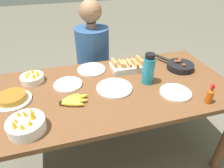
% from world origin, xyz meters
% --- Properties ---
extents(ground_plane, '(14.00, 14.00, 0.00)m').
position_xyz_m(ground_plane, '(0.00, 0.00, 0.00)').
color(ground_plane, '#666051').
extents(dining_table, '(1.81, 0.87, 0.76)m').
position_xyz_m(dining_table, '(0.00, 0.00, 0.67)').
color(dining_table, brown).
rests_on(dining_table, ground_plane).
extents(banana_bunch, '(0.20, 0.15, 0.04)m').
position_xyz_m(banana_bunch, '(-0.31, -0.10, 0.78)').
color(banana_bunch, yellow).
rests_on(banana_bunch, dining_table).
extents(melon_tray, '(0.26, 0.18, 0.10)m').
position_xyz_m(melon_tray, '(0.19, 0.22, 0.80)').
color(melon_tray, silver).
rests_on(melon_tray, dining_table).
extents(skillet, '(0.24, 0.35, 0.08)m').
position_xyz_m(skillet, '(0.64, 0.12, 0.79)').
color(skillet, black).
rests_on(skillet, dining_table).
extents(frittata_plate_center, '(0.24, 0.24, 0.05)m').
position_xyz_m(frittata_plate_center, '(-0.69, 0.02, 0.78)').
color(frittata_plate_center, white).
rests_on(frittata_plate_center, dining_table).
extents(empty_plate_near_front, '(0.26, 0.26, 0.02)m').
position_xyz_m(empty_plate_near_front, '(0.01, -0.02, 0.77)').
color(empty_plate_near_front, white).
rests_on(empty_plate_near_front, dining_table).
extents(empty_plate_far_left, '(0.21, 0.21, 0.02)m').
position_xyz_m(empty_plate_far_left, '(-0.31, 0.12, 0.77)').
color(empty_plate_far_left, white).
rests_on(empty_plate_far_left, dining_table).
extents(empty_plate_far_right, '(0.22, 0.22, 0.02)m').
position_xyz_m(empty_plate_far_right, '(0.41, -0.20, 0.77)').
color(empty_plate_far_right, white).
rests_on(empty_plate_far_right, dining_table).
extents(empty_plate_mid_edge, '(0.23, 0.23, 0.02)m').
position_xyz_m(empty_plate_mid_edge, '(-0.10, 0.29, 0.77)').
color(empty_plate_mid_edge, white).
rests_on(empty_plate_mid_edge, dining_table).
extents(fruit_bowl_mango, '(0.21, 0.21, 0.13)m').
position_xyz_m(fruit_bowl_mango, '(-0.57, -0.28, 0.80)').
color(fruit_bowl_mango, white).
rests_on(fruit_bowl_mango, dining_table).
extents(fruit_bowl_citrus, '(0.17, 0.17, 0.10)m').
position_xyz_m(fruit_bowl_citrus, '(-0.57, 0.25, 0.79)').
color(fruit_bowl_citrus, white).
rests_on(fruit_bowl_citrus, dining_table).
extents(water_bottle, '(0.09, 0.09, 0.24)m').
position_xyz_m(water_bottle, '(0.28, -0.01, 0.87)').
color(water_bottle, teal).
rests_on(water_bottle, dining_table).
extents(hot_sauce_bottle, '(0.04, 0.04, 0.14)m').
position_xyz_m(hot_sauce_bottle, '(0.57, -0.35, 0.82)').
color(hot_sauce_bottle, '#C64C0F').
rests_on(hot_sauce_bottle, dining_table).
extents(person_figure, '(0.37, 0.37, 1.26)m').
position_xyz_m(person_figure, '(-0.01, 0.69, 0.52)').
color(person_figure, black).
rests_on(person_figure, ground_plane).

